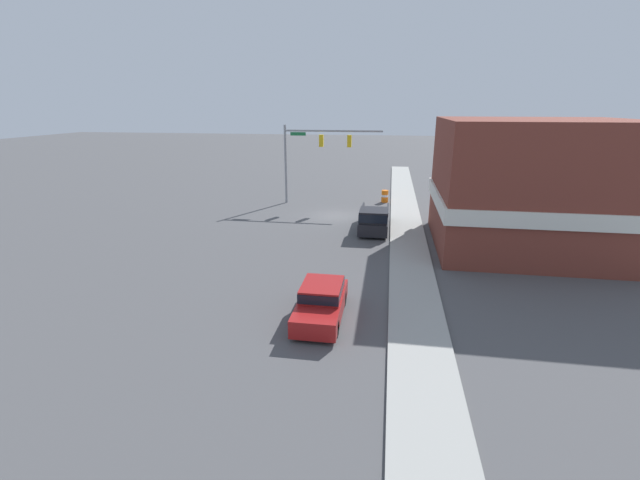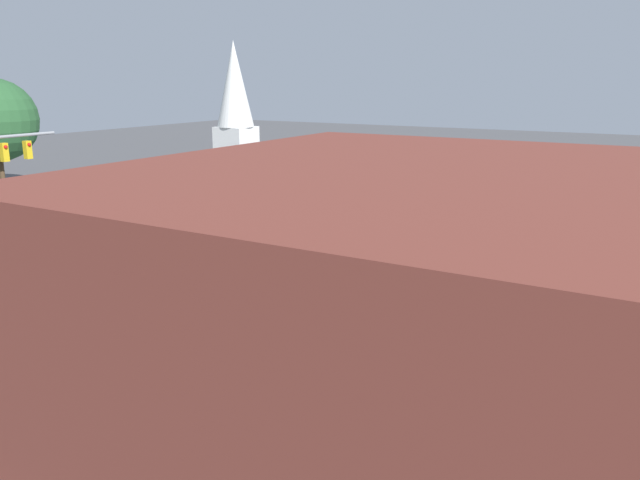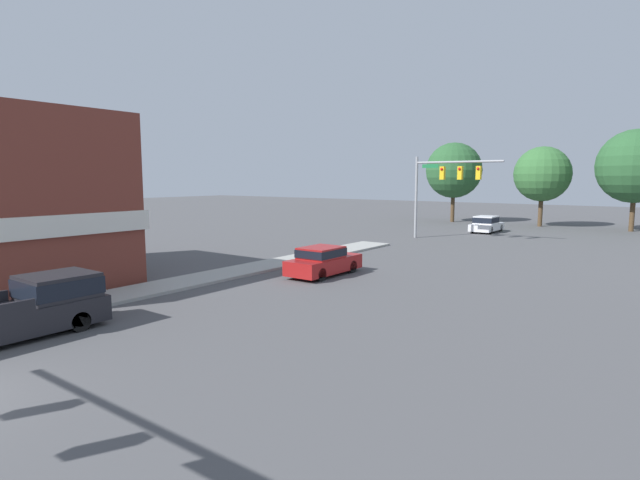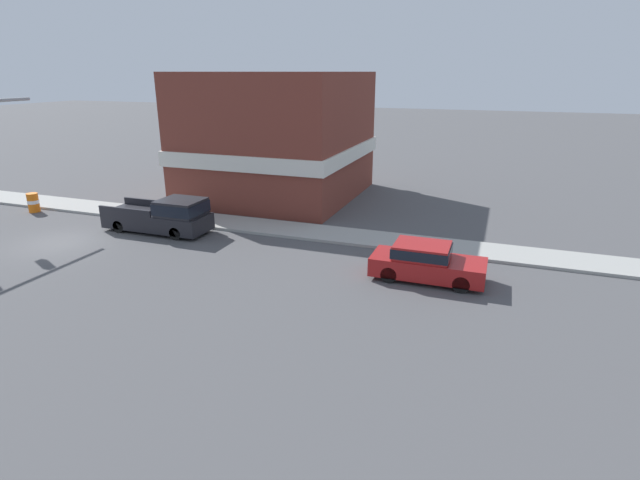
% 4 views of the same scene
% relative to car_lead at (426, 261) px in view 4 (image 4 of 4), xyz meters
% --- Properties ---
extents(ground_plane, '(200.00, 200.00, 0.00)m').
position_rel_car_lead_xyz_m(ground_plane, '(1.63, -17.60, -0.78)').
color(ground_plane, '#4C4C4F').
extents(sidewalk_curb, '(2.40, 60.00, 0.14)m').
position_rel_car_lead_xyz_m(sidewalk_curb, '(-4.07, -17.60, -0.71)').
color(sidewalk_curb, '#9E9E99').
rests_on(sidewalk_curb, ground).
extents(car_lead, '(1.84, 4.50, 1.50)m').
position_rel_car_lead_xyz_m(car_lead, '(0.00, 0.00, 0.00)').
color(car_lead, black).
rests_on(car_lead, ground).
extents(pickup_truck_parked, '(2.03, 5.65, 1.84)m').
position_rel_car_lead_xyz_m(pickup_truck_parked, '(-1.66, -13.68, 0.13)').
color(pickup_truck_parked, black).
rests_on(pickup_truck_parked, ground).
extents(construction_barrel, '(0.65, 0.65, 1.14)m').
position_rel_car_lead_xyz_m(construction_barrel, '(-2.27, -23.61, -0.20)').
color(construction_barrel, orange).
rests_on(construction_barrel, ground).
extents(corner_brick_building, '(11.37, 10.48, 7.99)m').
position_rel_car_lead_xyz_m(corner_brick_building, '(-11.31, -11.62, 3.11)').
color(corner_brick_building, brown).
rests_on(corner_brick_building, ground).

